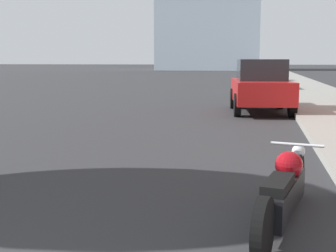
# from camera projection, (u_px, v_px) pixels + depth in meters

# --- Properties ---
(sidewalk) EXTENTS (3.29, 240.00, 0.15)m
(sidewalk) POSITION_uv_depth(u_px,v_px,m) (291.00, 80.00, 39.81)
(sidewalk) COLOR gray
(sidewalk) RESTS_ON ground_plane
(motorcycle) EXTENTS (0.82, 2.50, 0.73)m
(motorcycle) POSITION_uv_depth(u_px,v_px,m) (284.00, 191.00, 4.85)
(motorcycle) COLOR black
(motorcycle) RESTS_ON ground_plane
(parked_car_red) EXTENTS (2.17, 4.16, 1.74)m
(parked_car_red) POSITION_uv_depth(u_px,v_px,m) (261.00, 86.00, 15.30)
(parked_car_red) COLOR red
(parked_car_red) RESTS_ON ground_plane
(parked_car_white) EXTENTS (2.12, 4.56, 1.55)m
(parked_car_white) POSITION_uv_depth(u_px,v_px,m) (254.00, 77.00, 26.02)
(parked_car_white) COLOR silver
(parked_car_white) RESTS_ON ground_plane
(parked_car_yellow) EXTENTS (2.04, 4.56, 1.69)m
(parked_car_yellow) POSITION_uv_depth(u_px,v_px,m) (259.00, 71.00, 37.07)
(parked_car_yellow) COLOR gold
(parked_car_yellow) RESTS_ON ground_plane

